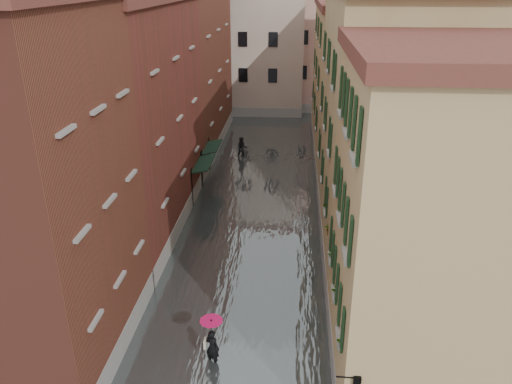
% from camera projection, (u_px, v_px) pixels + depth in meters
% --- Properties ---
extents(ground, '(120.00, 120.00, 0.00)m').
position_uv_depth(ground, '(234.00, 324.00, 21.33)').
color(ground, '#5A5B5D').
rests_on(ground, ground).
extents(floodwater, '(10.00, 60.00, 0.20)m').
position_uv_depth(floodwater, '(257.00, 198.00, 33.18)').
color(floodwater, '#4F5657').
rests_on(floodwater, ground).
extents(building_left_near, '(6.00, 8.00, 13.00)m').
position_uv_depth(building_left_near, '(25.00, 200.00, 17.42)').
color(building_left_near, brown).
rests_on(building_left_near, ground).
extents(building_left_mid, '(6.00, 14.00, 12.50)m').
position_uv_depth(building_left_mid, '(126.00, 122.00, 27.58)').
color(building_left_mid, maroon).
rests_on(building_left_mid, ground).
extents(building_left_far, '(6.00, 16.00, 14.00)m').
position_uv_depth(building_left_far, '(183.00, 65.00, 41.01)').
color(building_left_far, brown).
rests_on(building_left_far, ground).
extents(building_right_near, '(6.00, 8.00, 11.50)m').
position_uv_depth(building_right_near, '(431.00, 234.00, 16.71)').
color(building_right_near, tan).
rests_on(building_right_near, ground).
extents(building_right_mid, '(6.00, 14.00, 13.00)m').
position_uv_depth(building_right_mid, '(383.00, 123.00, 26.47)').
color(building_right_mid, tan).
rests_on(building_right_mid, ground).
extents(building_right_far, '(6.00, 16.00, 11.50)m').
position_uv_depth(building_right_far, '(353.00, 83.00, 40.49)').
color(building_right_far, tan).
rests_on(building_right_far, ground).
extents(building_end_cream, '(12.00, 9.00, 13.00)m').
position_uv_depth(building_end_cream, '(247.00, 49.00, 53.72)').
color(building_end_cream, '#C3AD9B').
rests_on(building_end_cream, ground).
extents(building_end_pink, '(10.00, 9.00, 12.00)m').
position_uv_depth(building_end_pink, '(330.00, 52.00, 55.10)').
color(building_end_pink, tan).
rests_on(building_end_pink, ground).
extents(awning_near, '(1.09, 3.24, 2.80)m').
position_uv_depth(awning_near, '(203.00, 164.00, 32.31)').
color(awning_near, black).
rests_on(awning_near, ground).
extents(awning_far, '(1.09, 3.04, 2.80)m').
position_uv_depth(awning_far, '(212.00, 148.00, 35.46)').
color(awning_far, black).
rests_on(awning_far, ground).
extents(wall_lantern, '(0.71, 0.22, 0.35)m').
position_uv_depth(wall_lantern, '(356.00, 380.00, 14.33)').
color(wall_lantern, black).
rests_on(wall_lantern, ground).
extents(window_planters, '(0.59, 10.76, 0.84)m').
position_uv_depth(window_planters, '(335.00, 252.00, 20.02)').
color(window_planters, '#A14334').
rests_on(window_planters, ground).
extents(pedestrian_main, '(0.88, 0.88, 2.06)m').
position_uv_depth(pedestrian_main, '(212.00, 339.00, 18.64)').
color(pedestrian_main, black).
rests_on(pedestrian_main, ground).
extents(pedestrian_far, '(1.06, 0.91, 1.87)m').
position_uv_depth(pedestrian_far, '(242.00, 148.00, 40.17)').
color(pedestrian_far, black).
rests_on(pedestrian_far, ground).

